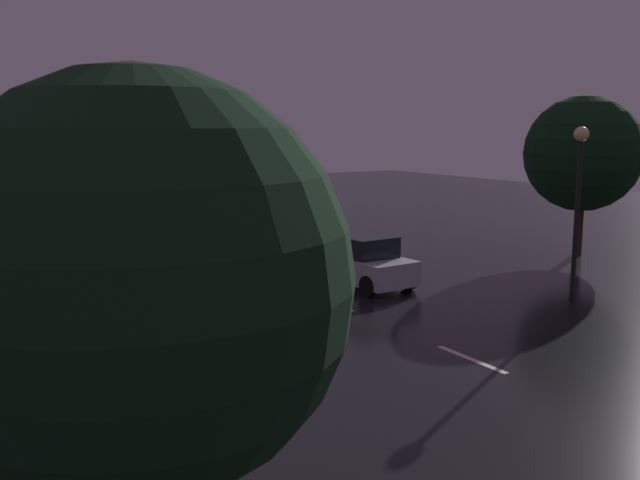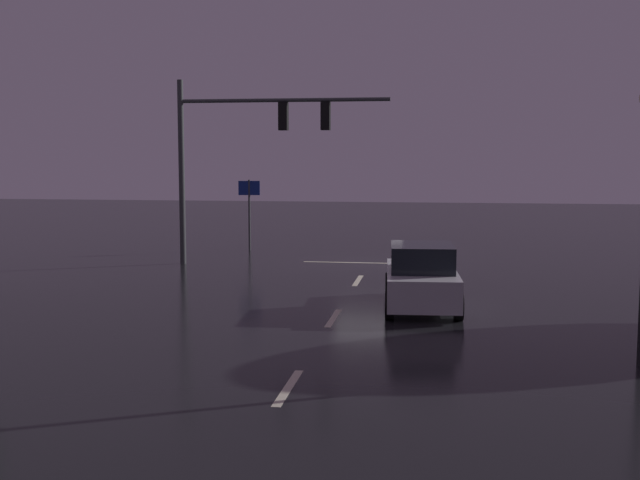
{
  "view_description": "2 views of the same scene",
  "coord_description": "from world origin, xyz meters",
  "px_view_note": "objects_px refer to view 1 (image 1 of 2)",
  "views": [
    {
      "loc": [
        10.93,
        27.34,
        5.31
      ],
      "look_at": [
        -0.89,
        7.8,
        1.55
      ],
      "focal_mm": 39.14,
      "sensor_mm": 36.0,
      "label": 1
    },
    {
      "loc": [
        -2.52,
        29.19,
        3.99
      ],
      "look_at": [
        0.85,
        6.56,
        1.57
      ],
      "focal_mm": 44.66,
      "sensor_mm": 36.0,
      "label": 2
    }
  ],
  "objects_px": {
    "route_sign": "(54,201)",
    "traffic_signal_assembly": "(101,144)",
    "street_lamp_left_kerb": "(579,181)",
    "tree_left_near": "(583,154)",
    "car_approaching": "(359,261)",
    "tree_right_far": "(141,284)"
  },
  "relations": [
    {
      "from": "tree_right_far",
      "to": "route_sign",
      "type": "bearing_deg",
      "value": -98.52
    },
    {
      "from": "car_approaching",
      "to": "tree_left_near",
      "type": "height_order",
      "value": "tree_left_near"
    },
    {
      "from": "street_lamp_left_kerb",
      "to": "tree_right_far",
      "type": "bearing_deg",
      "value": 25.73
    },
    {
      "from": "street_lamp_left_kerb",
      "to": "tree_left_near",
      "type": "bearing_deg",
      "value": -142.21
    },
    {
      "from": "car_approaching",
      "to": "route_sign",
      "type": "xyz_separation_m",
      "value": [
        7.51,
        -11.91,
        1.36
      ]
    },
    {
      "from": "car_approaching",
      "to": "traffic_signal_assembly",
      "type": "bearing_deg",
      "value": -48.75
    },
    {
      "from": "car_approaching",
      "to": "tree_left_near",
      "type": "relative_size",
      "value": 0.68
    },
    {
      "from": "traffic_signal_assembly",
      "to": "car_approaching",
      "type": "xyz_separation_m",
      "value": [
        -6.51,
        7.42,
        -3.85
      ]
    },
    {
      "from": "route_sign",
      "to": "tree_right_far",
      "type": "bearing_deg",
      "value": 81.48
    },
    {
      "from": "car_approaching",
      "to": "tree_right_far",
      "type": "height_order",
      "value": "tree_right_far"
    },
    {
      "from": "street_lamp_left_kerb",
      "to": "tree_left_near",
      "type": "height_order",
      "value": "tree_left_near"
    },
    {
      "from": "car_approaching",
      "to": "route_sign",
      "type": "bearing_deg",
      "value": -57.78
    },
    {
      "from": "car_approaching",
      "to": "street_lamp_left_kerb",
      "type": "relative_size",
      "value": 0.84
    },
    {
      "from": "street_lamp_left_kerb",
      "to": "route_sign",
      "type": "bearing_deg",
      "value": -55.57
    },
    {
      "from": "car_approaching",
      "to": "street_lamp_left_kerb",
      "type": "height_order",
      "value": "street_lamp_left_kerb"
    },
    {
      "from": "traffic_signal_assembly",
      "to": "street_lamp_left_kerb",
      "type": "height_order",
      "value": "traffic_signal_assembly"
    },
    {
      "from": "traffic_signal_assembly",
      "to": "street_lamp_left_kerb",
      "type": "bearing_deg",
      "value": 130.35
    },
    {
      "from": "tree_left_near",
      "to": "tree_right_far",
      "type": "height_order",
      "value": "tree_left_near"
    },
    {
      "from": "route_sign",
      "to": "street_lamp_left_kerb",
      "type": "bearing_deg",
      "value": 124.43
    },
    {
      "from": "route_sign",
      "to": "traffic_signal_assembly",
      "type": "bearing_deg",
      "value": 102.51
    },
    {
      "from": "traffic_signal_assembly",
      "to": "route_sign",
      "type": "xyz_separation_m",
      "value": [
        1.0,
        -4.49,
        -2.49
      ]
    },
    {
      "from": "traffic_signal_assembly",
      "to": "tree_left_near",
      "type": "height_order",
      "value": "traffic_signal_assembly"
    }
  ]
}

